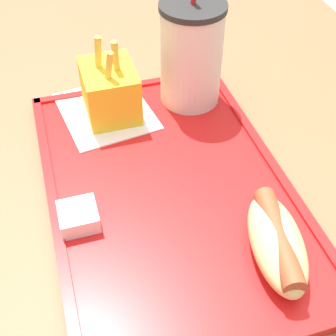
{
  "coord_description": "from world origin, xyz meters",
  "views": [
    {
      "loc": [
        0.42,
        -0.12,
        1.16
      ],
      "look_at": [
        0.05,
        -0.0,
        0.77
      ],
      "focal_mm": 50.0,
      "sensor_mm": 36.0,
      "label": 1
    }
  ],
  "objects_px": {
    "soda_cup": "(191,54)",
    "sauce_cup_mayo": "(78,216)",
    "fries_carton": "(110,91)",
    "hot_dog_far": "(277,242)"
  },
  "relations": [
    {
      "from": "soda_cup",
      "to": "sauce_cup_mayo",
      "type": "relative_size",
      "value": 4.23
    },
    {
      "from": "sauce_cup_mayo",
      "to": "soda_cup",
      "type": "bearing_deg",
      "value": 134.27
    },
    {
      "from": "fries_carton",
      "to": "sauce_cup_mayo",
      "type": "distance_m",
      "value": 0.21
    },
    {
      "from": "soda_cup",
      "to": "fries_carton",
      "type": "distance_m",
      "value": 0.12
    },
    {
      "from": "soda_cup",
      "to": "fries_carton",
      "type": "xyz_separation_m",
      "value": [
        0.0,
        -0.12,
        -0.04
      ]
    },
    {
      "from": "hot_dog_far",
      "to": "sauce_cup_mayo",
      "type": "relative_size",
      "value": 3.22
    },
    {
      "from": "sauce_cup_mayo",
      "to": "hot_dog_far",
      "type": "bearing_deg",
      "value": 61.9
    },
    {
      "from": "fries_carton",
      "to": "sauce_cup_mayo",
      "type": "bearing_deg",
      "value": -22.18
    },
    {
      "from": "hot_dog_far",
      "to": "sauce_cup_mayo",
      "type": "height_order",
      "value": "hot_dog_far"
    },
    {
      "from": "fries_carton",
      "to": "soda_cup",
      "type": "bearing_deg",
      "value": 90.89
    }
  ]
}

